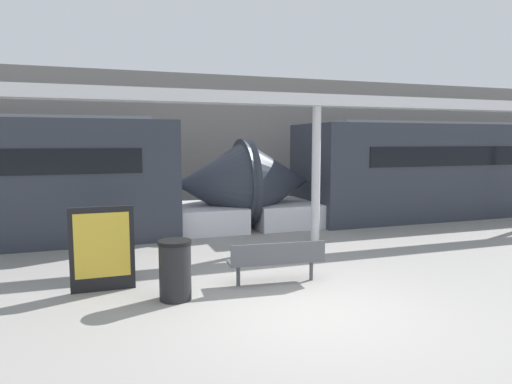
{
  "coord_description": "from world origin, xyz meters",
  "views": [
    {
      "loc": [
        -2.95,
        -6.08,
        2.57
      ],
      "look_at": [
        0.46,
        3.77,
        1.4
      ],
      "focal_mm": 32.0,
      "sensor_mm": 36.0,
      "label": 1
    }
  ],
  "objects_px": {
    "trash_bin": "(175,270)",
    "support_column_near": "(316,175)",
    "train_left": "(492,169)",
    "bench_near": "(277,258)",
    "poster_board": "(102,249)"
  },
  "relations": [
    {
      "from": "poster_board",
      "to": "support_column_near",
      "type": "relative_size",
      "value": 0.43
    },
    {
      "from": "train_left",
      "to": "trash_bin",
      "type": "bearing_deg",
      "value": -155.53
    },
    {
      "from": "poster_board",
      "to": "support_column_near",
      "type": "xyz_separation_m",
      "value": [
        5.19,
        2.34,
        0.97
      ]
    },
    {
      "from": "trash_bin",
      "to": "poster_board",
      "type": "height_order",
      "value": "poster_board"
    },
    {
      "from": "trash_bin",
      "to": "support_column_near",
      "type": "xyz_separation_m",
      "value": [
        4.09,
        3.17,
        1.22
      ]
    },
    {
      "from": "train_left",
      "to": "support_column_near",
      "type": "xyz_separation_m",
      "value": [
        -8.44,
        -2.54,
        0.18
      ]
    },
    {
      "from": "trash_bin",
      "to": "support_column_near",
      "type": "bearing_deg",
      "value": 37.74
    },
    {
      "from": "bench_near",
      "to": "train_left",
      "type": "bearing_deg",
      "value": 32.03
    },
    {
      "from": "bench_near",
      "to": "support_column_near",
      "type": "height_order",
      "value": "support_column_near"
    },
    {
      "from": "train_left",
      "to": "poster_board",
      "type": "height_order",
      "value": "train_left"
    },
    {
      "from": "train_left",
      "to": "bench_near",
      "type": "distance_m",
      "value": 12.06
    },
    {
      "from": "train_left",
      "to": "bench_near",
      "type": "xyz_separation_m",
      "value": [
        -10.68,
        -5.51,
        -1.06
      ]
    },
    {
      "from": "support_column_near",
      "to": "trash_bin",
      "type": "bearing_deg",
      "value": -142.26
    },
    {
      "from": "trash_bin",
      "to": "poster_board",
      "type": "distance_m",
      "value": 1.4
    },
    {
      "from": "bench_near",
      "to": "support_column_near",
      "type": "xyz_separation_m",
      "value": [
        2.24,
        2.97,
        1.24
      ]
    }
  ]
}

